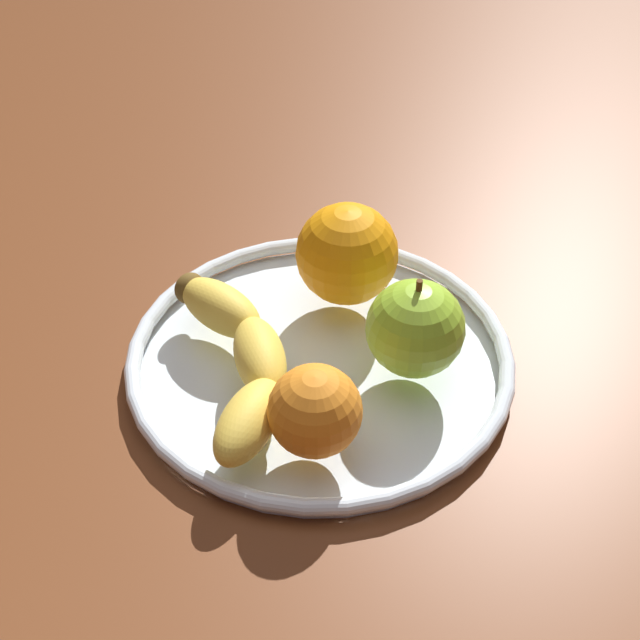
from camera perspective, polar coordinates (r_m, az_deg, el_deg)
ground_plane at (r=72.01cm, az=0.00°, el=-4.04°), size 155.26×155.26×4.00cm
fruit_bowl at (r=69.95cm, az=0.00°, el=-2.38°), size 28.91×28.91×1.80cm
banana at (r=66.53cm, az=-4.89°, el=-2.21°), size 20.29×8.32×3.58cm
apple at (r=66.17cm, az=5.82°, el=-0.51°), size 7.08×7.08×7.88cm
orange_back_right at (r=71.76cm, az=1.65°, el=4.05°), size 7.92×7.92×7.92cm
orange_center at (r=60.80cm, az=-0.31°, el=-5.56°), size 6.25×6.25×6.25cm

